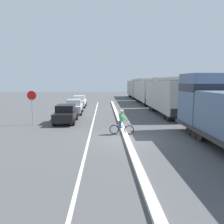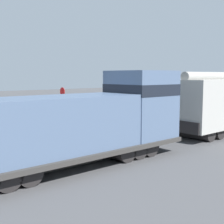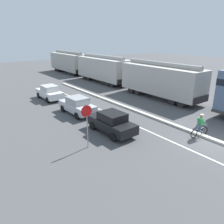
# 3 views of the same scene
# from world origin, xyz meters

# --- Properties ---
(ground_plane) EXTENTS (120.00, 120.00, 0.00)m
(ground_plane) POSITION_xyz_m (0.00, 0.00, 0.00)
(ground_plane) COLOR #4C4C4F
(median_curb) EXTENTS (0.36, 36.00, 0.16)m
(median_curb) POSITION_xyz_m (0.00, 6.00, 0.08)
(median_curb) COLOR beige
(median_curb) RESTS_ON ground
(lane_stripe) EXTENTS (0.14, 36.00, 0.01)m
(lane_stripe) POSITION_xyz_m (-2.40, 6.00, 0.00)
(lane_stripe) COLOR silver
(lane_stripe) RESTS_ON ground
(hopper_car_lead) EXTENTS (2.90, 10.60, 4.18)m
(hopper_car_lead) POSITION_xyz_m (5.65, 9.93, 2.08)
(hopper_car_lead) COLOR #B3B1A9
(hopper_car_lead) RESTS_ON ground
(hopper_car_middle) EXTENTS (2.90, 10.60, 4.18)m
(hopper_car_middle) POSITION_xyz_m (5.65, 21.53, 2.08)
(hopper_car_middle) COLOR #BAB7B0
(hopper_car_middle) RESTS_ON ground
(hopper_car_trailing) EXTENTS (2.90, 10.60, 4.18)m
(hopper_car_trailing) POSITION_xyz_m (5.65, 33.13, 2.08)
(hopper_car_trailing) COLOR #AEABA4
(hopper_car_trailing) RESTS_ON ground
(parked_car_black) EXTENTS (1.90, 4.23, 1.62)m
(parked_car_black) POSITION_xyz_m (-4.79, 5.59, 0.82)
(parked_car_black) COLOR black
(parked_car_black) RESTS_ON ground
(parked_car_silver) EXTENTS (1.95, 4.26, 1.62)m
(parked_car_silver) POSITION_xyz_m (-4.75, 10.90, 0.82)
(parked_car_silver) COLOR #B7BABF
(parked_car_silver) RESTS_ON ground
(parked_car_white) EXTENTS (1.90, 4.23, 1.62)m
(parked_car_white) POSITION_xyz_m (-4.87, 17.21, 0.82)
(parked_car_white) COLOR silver
(parked_car_white) RESTS_ON ground
(cyclist) EXTENTS (1.70, 0.53, 1.71)m
(cyclist) POSITION_xyz_m (-0.22, 1.15, 0.82)
(cyclist) COLOR black
(cyclist) RESTS_ON ground
(stop_sign) EXTENTS (0.76, 0.08, 2.88)m
(stop_sign) POSITION_xyz_m (-7.41, 4.69, 2.02)
(stop_sign) COLOR gray
(stop_sign) RESTS_ON ground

